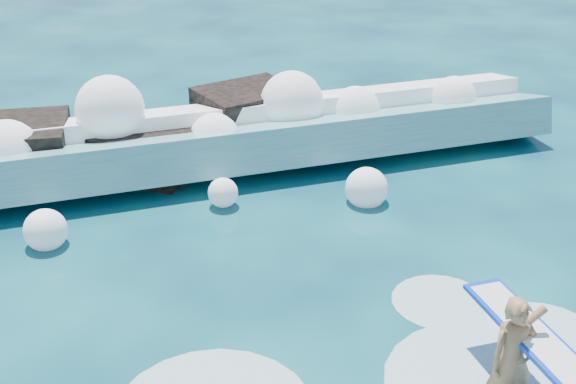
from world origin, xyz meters
name	(u,v)px	position (x,y,z in m)	size (l,w,h in m)	color
ground	(237,328)	(0.00, 0.00, 0.00)	(200.00, 200.00, 0.00)	#082640
breaking_wave	(168,147)	(0.04, 6.30, 0.55)	(18.43, 2.85, 1.59)	teal
rock_cluster	(126,142)	(-0.82, 7.02, 0.51)	(8.54, 3.67, 1.60)	black
surfer_with_board	(517,354)	(3.17, -2.64, 0.70)	(0.97, 3.00, 1.89)	#976C46
wave_spray	(148,130)	(-0.38, 6.23, 1.05)	(15.61, 4.60, 2.35)	white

